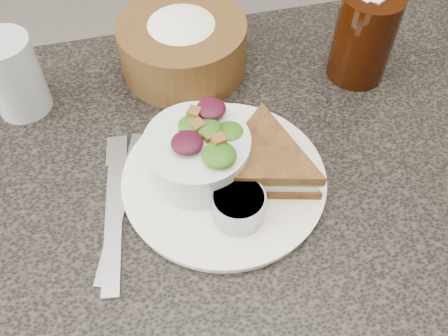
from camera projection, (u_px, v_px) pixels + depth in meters
dining_table at (229, 300)px, 0.95m from camera, size 1.00×0.70×0.75m
dinner_plate at (224, 179)px, 0.65m from camera, size 0.26×0.26×0.01m
sandwich at (263, 162)px, 0.63m from camera, size 0.20×0.20×0.04m
salad_bowl at (197, 149)px, 0.62m from camera, size 0.18×0.18×0.08m
dressing_ramekin at (238, 206)px, 0.59m from camera, size 0.08×0.08×0.04m
orange_wedge at (216, 123)px, 0.68m from camera, size 0.08×0.08×0.03m
fork at (114, 218)px, 0.62m from camera, size 0.05×0.21×0.01m
knife at (121, 203)px, 0.63m from camera, size 0.09×0.22×0.00m
bread_basket at (182, 38)px, 0.75m from camera, size 0.25×0.25×0.11m
cola_glass at (365, 34)px, 0.72m from camera, size 0.12×0.12×0.15m
water_glass at (13, 76)px, 0.69m from camera, size 0.10×0.10×0.12m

